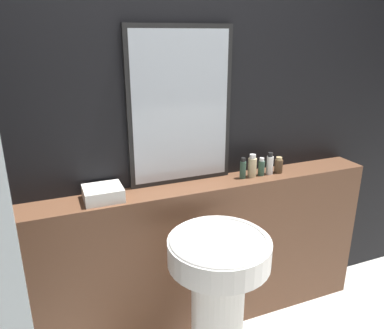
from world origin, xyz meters
TOP-DOWN VIEW (x-y plane):
  - wall_back at (0.00, 1.37)m, footprint 8.00×0.06m
  - vanity_counter at (0.00, 1.23)m, footprint 2.52×0.22m
  - pedestal_sink at (0.04, 0.78)m, footprint 0.49×0.49m
  - mirror at (0.06, 1.32)m, footprint 0.60×0.03m
  - towel_stack at (-0.41, 1.23)m, footprint 0.20×0.17m
  - shampoo_bottle at (0.42, 1.23)m, footprint 0.04×0.04m
  - conditioner_bottle at (0.48, 1.23)m, footprint 0.05×0.05m
  - lotion_bottle at (0.54, 1.23)m, footprint 0.04×0.04m
  - body_wash_bottle at (0.60, 1.23)m, footprint 0.04×0.04m
  - hand_soap_bottle at (0.67, 1.23)m, footprint 0.05×0.05m

SIDE VIEW (x-z plane):
  - vanity_counter at x=0.00m, z-range 0.00..0.98m
  - pedestal_sink at x=0.04m, z-range 0.11..1.01m
  - towel_stack at x=-0.41m, z-range 0.98..1.05m
  - hand_soap_bottle at x=0.67m, z-range 0.97..1.08m
  - lotion_bottle at x=0.54m, z-range 0.97..1.09m
  - shampoo_bottle at x=0.42m, z-range 0.97..1.10m
  - body_wash_bottle at x=0.60m, z-range 0.97..1.11m
  - conditioner_bottle at x=0.48m, z-range 0.97..1.11m
  - wall_back at x=0.00m, z-range 0.00..2.50m
  - mirror at x=0.06m, z-range 0.98..1.85m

